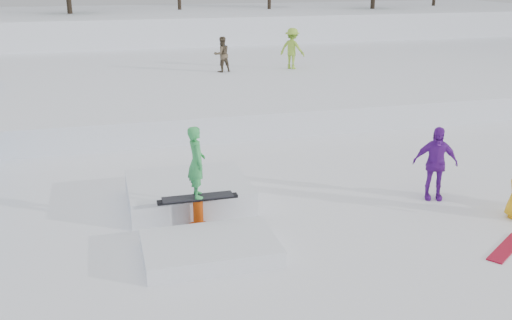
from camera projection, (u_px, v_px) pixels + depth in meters
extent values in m
plane|color=white|center=(259.00, 252.00, 10.48)|extent=(120.00, 120.00, 0.00)
cube|color=white|center=(136.00, 30.00, 37.54)|extent=(60.00, 14.00, 2.40)
cube|color=white|center=(161.00, 79.00, 24.99)|extent=(50.00, 18.00, 0.80)
imported|color=brown|center=(222.00, 54.00, 24.10)|extent=(0.83, 0.71, 1.49)
imported|color=#93C337|center=(292.00, 49.00, 24.85)|extent=(1.27, 1.26, 1.76)
imported|color=#6C1DA2|center=(435.00, 163.00, 12.69)|extent=(1.07, 0.73, 1.68)
cube|color=maroon|center=(507.00, 248.00, 10.61)|extent=(1.32, 1.02, 0.03)
cube|color=white|center=(188.00, 192.00, 12.56)|extent=(2.60, 2.20, 0.54)
cube|color=white|center=(210.00, 248.00, 10.31)|extent=(2.40, 1.60, 0.30)
cylinder|color=#B7440E|center=(199.00, 227.00, 11.45)|extent=(0.44, 0.44, 0.06)
cylinder|color=#B7440E|center=(198.00, 214.00, 11.36)|extent=(0.20, 0.20, 0.60)
cube|color=black|center=(198.00, 199.00, 11.26)|extent=(1.60, 0.16, 0.06)
cube|color=black|center=(198.00, 197.00, 11.24)|extent=(1.40, 0.28, 0.03)
imported|color=green|center=(196.00, 162.00, 11.01)|extent=(0.34, 0.52, 1.42)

